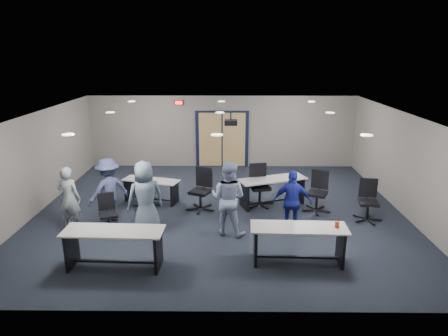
{
  "coord_description": "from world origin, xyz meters",
  "views": [
    {
      "loc": [
        0.23,
        -10.35,
        4.29
      ],
      "look_at": [
        0.12,
        -0.3,
        1.33
      ],
      "focal_mm": 32.0,
      "sensor_mm": 36.0,
      "label": 1
    }
  ],
  "objects_px": {
    "table_front_right": "(299,238)",
    "chair_back_a": "(145,189)",
    "chair_back_d": "(317,192)",
    "chair_loose_right": "(369,201)",
    "chair_back_b": "(200,190)",
    "table_back_left": "(151,186)",
    "table_back_right": "(272,187)",
    "person_back": "(108,190)",
    "table_front_left": "(114,242)",
    "person_navy": "(292,202)",
    "person_gray": "(69,199)",
    "chair_back_c": "(260,186)",
    "person_plaid": "(145,198)",
    "person_lightblue": "(228,198)",
    "chair_loose_left": "(108,213)"
  },
  "relations": [
    {
      "from": "table_front_right",
      "to": "chair_back_a",
      "type": "xyz_separation_m",
      "value": [
        -3.8,
        2.98,
        0.0
      ]
    },
    {
      "from": "chair_back_d",
      "to": "chair_loose_right",
      "type": "relative_size",
      "value": 1.04
    },
    {
      "from": "chair_back_b",
      "to": "table_back_left",
      "type": "bearing_deg",
      "value": -179.36
    },
    {
      "from": "table_back_right",
      "to": "person_back",
      "type": "bearing_deg",
      "value": 174.81
    },
    {
      "from": "chair_back_b",
      "to": "person_back",
      "type": "xyz_separation_m",
      "value": [
        -2.31,
        -0.75,
        0.25
      ]
    },
    {
      "from": "table_front_right",
      "to": "chair_back_b",
      "type": "distance_m",
      "value": 3.63
    },
    {
      "from": "table_front_left",
      "to": "person_navy",
      "type": "height_order",
      "value": "person_navy"
    },
    {
      "from": "person_gray",
      "to": "person_back",
      "type": "bearing_deg",
      "value": -134.29
    },
    {
      "from": "chair_back_c",
      "to": "person_navy",
      "type": "xyz_separation_m",
      "value": [
        0.64,
        -1.74,
        0.19
      ]
    },
    {
      "from": "table_front_right",
      "to": "person_plaid",
      "type": "relative_size",
      "value": 1.11
    },
    {
      "from": "table_back_left",
      "to": "person_navy",
      "type": "height_order",
      "value": "person_navy"
    },
    {
      "from": "person_gray",
      "to": "person_navy",
      "type": "xyz_separation_m",
      "value": [
        5.45,
        -0.08,
        -0.03
      ]
    },
    {
      "from": "person_navy",
      "to": "table_front_left",
      "type": "bearing_deg",
      "value": 32.45
    },
    {
      "from": "table_back_left",
      "to": "chair_back_b",
      "type": "distance_m",
      "value": 1.63
    },
    {
      "from": "person_plaid",
      "to": "person_lightblue",
      "type": "relative_size",
      "value": 0.99
    },
    {
      "from": "chair_loose_right",
      "to": "person_lightblue",
      "type": "relative_size",
      "value": 0.6
    },
    {
      "from": "chair_loose_right",
      "to": "person_lightblue",
      "type": "height_order",
      "value": "person_lightblue"
    },
    {
      "from": "person_gray",
      "to": "person_navy",
      "type": "bearing_deg",
      "value": -168.68
    },
    {
      "from": "table_back_right",
      "to": "person_gray",
      "type": "xyz_separation_m",
      "value": [
        -5.16,
        -1.72,
        0.27
      ]
    },
    {
      "from": "table_back_right",
      "to": "chair_back_a",
      "type": "bearing_deg",
      "value": 164.37
    },
    {
      "from": "person_back",
      "to": "chair_back_a",
      "type": "bearing_deg",
      "value": -172.76
    },
    {
      "from": "chair_back_c",
      "to": "chair_loose_left",
      "type": "relative_size",
      "value": 1.27
    },
    {
      "from": "chair_back_d",
      "to": "person_plaid",
      "type": "relative_size",
      "value": 0.63
    },
    {
      "from": "table_front_right",
      "to": "person_lightblue",
      "type": "bearing_deg",
      "value": 138.96
    },
    {
      "from": "person_navy",
      "to": "person_back",
      "type": "relative_size",
      "value": 0.93
    },
    {
      "from": "person_lightblue",
      "to": "chair_loose_right",
      "type": "bearing_deg",
      "value": -145.97
    },
    {
      "from": "chair_loose_left",
      "to": "table_front_right",
      "type": "bearing_deg",
      "value": -43.02
    },
    {
      "from": "chair_back_a",
      "to": "chair_loose_right",
      "type": "xyz_separation_m",
      "value": [
        5.98,
        -0.81,
        -0.01
      ]
    },
    {
      "from": "chair_back_c",
      "to": "chair_back_d",
      "type": "distance_m",
      "value": 1.6
    },
    {
      "from": "chair_back_b",
      "to": "chair_loose_right",
      "type": "xyz_separation_m",
      "value": [
        4.42,
        -0.69,
        -0.04
      ]
    },
    {
      "from": "table_front_right",
      "to": "table_front_left",
      "type": "bearing_deg",
      "value": -174.34
    },
    {
      "from": "chair_back_a",
      "to": "person_back",
      "type": "xyz_separation_m",
      "value": [
        -0.76,
        -0.88,
        0.29
      ]
    },
    {
      "from": "chair_loose_right",
      "to": "person_gray",
      "type": "xyz_separation_m",
      "value": [
        -7.55,
        -0.61,
        0.27
      ]
    },
    {
      "from": "table_front_right",
      "to": "table_back_left",
      "type": "distance_m",
      "value": 5.11
    },
    {
      "from": "chair_back_c",
      "to": "chair_loose_right",
      "type": "distance_m",
      "value": 2.94
    },
    {
      "from": "table_back_right",
      "to": "chair_back_c",
      "type": "distance_m",
      "value": 0.37
    },
    {
      "from": "chair_loose_left",
      "to": "person_plaid",
      "type": "height_order",
      "value": "person_plaid"
    },
    {
      "from": "chair_back_a",
      "to": "chair_back_b",
      "type": "bearing_deg",
      "value": -25.8
    },
    {
      "from": "person_back",
      "to": "person_gray",
      "type": "bearing_deg",
      "value": -8.62
    },
    {
      "from": "table_back_left",
      "to": "person_back",
      "type": "height_order",
      "value": "person_back"
    },
    {
      "from": "table_front_left",
      "to": "chair_back_b",
      "type": "relative_size",
      "value": 1.73
    },
    {
      "from": "table_back_left",
      "to": "person_back",
      "type": "xyz_separation_m",
      "value": [
        -0.82,
        -1.4,
        0.38
      ]
    },
    {
      "from": "table_front_left",
      "to": "person_plaid",
      "type": "xyz_separation_m",
      "value": [
        0.33,
        1.63,
        0.34
      ]
    },
    {
      "from": "chair_loose_right",
      "to": "chair_loose_left",
      "type": "bearing_deg",
      "value": -166.08
    },
    {
      "from": "chair_loose_right",
      "to": "person_lightblue",
      "type": "xyz_separation_m",
      "value": [
        -3.65,
        -0.79,
        0.37
      ]
    },
    {
      "from": "chair_loose_right",
      "to": "person_navy",
      "type": "bearing_deg",
      "value": -153.9
    },
    {
      "from": "table_back_right",
      "to": "chair_back_c",
      "type": "relative_size",
      "value": 1.72
    },
    {
      "from": "chair_back_b",
      "to": "chair_back_c",
      "type": "xyz_separation_m",
      "value": [
        1.68,
        0.37,
        0.01
      ]
    },
    {
      "from": "table_back_right",
      "to": "person_back",
      "type": "height_order",
      "value": "person_back"
    },
    {
      "from": "chair_loose_right",
      "to": "person_plaid",
      "type": "relative_size",
      "value": 0.6
    }
  ]
}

